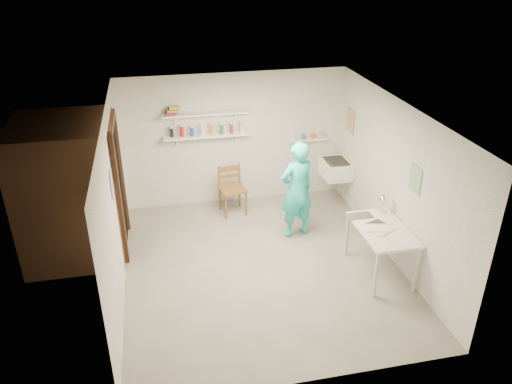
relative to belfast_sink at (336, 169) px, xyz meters
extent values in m
cube|color=slate|center=(-1.75, -1.70, -0.71)|extent=(4.00, 4.50, 0.02)
cube|color=silver|center=(-1.75, -1.70, 1.71)|extent=(4.00, 4.50, 0.02)
cube|color=silver|center=(-1.75, 0.56, 0.50)|extent=(4.00, 0.02, 2.40)
cube|color=silver|center=(-1.75, -3.96, 0.50)|extent=(4.00, 0.02, 2.40)
cube|color=silver|center=(-3.76, -1.70, 0.50)|extent=(0.02, 4.50, 2.40)
cube|color=silver|center=(0.26, -1.70, 0.50)|extent=(0.02, 4.50, 2.40)
cube|color=black|center=(-3.74, -0.65, 0.30)|extent=(0.02, 0.90, 2.00)
cube|color=brown|center=(-4.45, -0.65, 0.35)|extent=(1.40, 1.50, 2.10)
cube|color=brown|center=(-3.72, -0.65, 1.35)|extent=(0.06, 1.05, 0.10)
cube|color=brown|center=(-3.72, -1.15, 0.30)|extent=(0.06, 0.10, 2.00)
cube|color=brown|center=(-3.72, -0.15, 0.30)|extent=(0.06, 0.10, 2.00)
cube|color=white|center=(-2.25, 0.43, 0.65)|extent=(1.50, 0.22, 0.03)
cube|color=white|center=(-2.25, 0.43, 1.05)|extent=(1.50, 0.22, 0.03)
cube|color=white|center=(-0.40, 0.47, 0.42)|extent=(0.70, 0.14, 0.03)
cube|color=#334C7F|center=(-3.74, -1.65, 0.85)|extent=(0.01, 0.28, 0.36)
cube|color=#995933|center=(0.24, 0.10, 0.85)|extent=(0.01, 0.34, 0.42)
cube|color=#3F724C|center=(0.24, -2.25, 0.80)|extent=(0.01, 0.30, 0.38)
cube|color=white|center=(0.00, 0.00, 0.00)|extent=(0.48, 0.60, 0.30)
imported|color=#26C0BE|center=(-1.00, -0.92, 0.12)|extent=(0.68, 0.53, 1.63)
cylinder|color=#F7E9A8|center=(-0.95, -0.70, 0.39)|extent=(0.29, 0.11, 0.29)
cube|color=brown|center=(-1.89, 0.03, -0.23)|extent=(0.49, 0.48, 0.93)
cube|color=silver|center=(-0.11, -2.20, -0.32)|extent=(0.68, 1.13, 0.75)
sphere|color=silver|center=(0.08, -1.75, 0.27)|extent=(0.14, 0.14, 0.14)
cylinder|color=black|center=(-2.86, 0.43, 0.75)|extent=(0.06, 0.06, 0.17)
cylinder|color=red|center=(-2.69, 0.43, 0.75)|extent=(0.06, 0.06, 0.17)
cylinder|color=blue|center=(-2.51, 0.43, 0.75)|extent=(0.06, 0.06, 0.17)
cylinder|color=white|center=(-2.34, 0.43, 0.75)|extent=(0.06, 0.06, 0.17)
cylinder|color=orange|center=(-2.16, 0.43, 0.75)|extent=(0.06, 0.06, 0.17)
cylinder|color=#268C3F|center=(-1.99, 0.43, 0.75)|extent=(0.06, 0.06, 0.17)
cylinder|color=#8C268C|center=(-1.81, 0.43, 0.75)|extent=(0.06, 0.06, 0.17)
cylinder|color=gold|center=(-1.64, 0.43, 0.75)|extent=(0.06, 0.06, 0.17)
cube|color=red|center=(-2.85, 0.43, 1.08)|extent=(0.18, 0.14, 0.03)
cube|color=#1933A5|center=(-2.83, 0.43, 1.11)|extent=(0.18, 0.14, 0.03)
cube|color=orange|center=(-2.81, 0.43, 1.14)|extent=(0.18, 0.14, 0.03)
cube|color=black|center=(-2.79, 0.43, 1.16)|extent=(0.18, 0.14, 0.03)
cube|color=yellow|center=(-2.77, 0.43, 1.19)|extent=(0.18, 0.14, 0.03)
cylinder|color=silver|center=(-0.61, 0.47, 0.48)|extent=(0.07, 0.07, 0.09)
cylinder|color=#335999|center=(-0.47, 0.47, 0.48)|extent=(0.07, 0.07, 0.09)
cylinder|color=orange|center=(-0.33, 0.47, 0.48)|extent=(0.07, 0.07, 0.09)
cylinder|color=#999999|center=(-0.19, 0.47, 0.48)|extent=(0.07, 0.07, 0.09)
cube|color=silver|center=(-0.11, -2.20, 0.05)|extent=(0.30, 0.22, 0.00)
cube|color=#4C4742|center=(-0.11, -2.20, 0.06)|extent=(0.30, 0.22, 0.00)
cube|color=beige|center=(-0.11, -2.20, 0.06)|extent=(0.30, 0.22, 0.00)
cube|color=#383330|center=(-0.11, -2.20, 0.06)|extent=(0.30, 0.22, 0.00)
cube|color=silver|center=(-0.11, -2.20, 0.07)|extent=(0.30, 0.22, 0.00)
camera|label=1|loc=(-3.12, -7.74, 3.65)|focal=35.00mm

